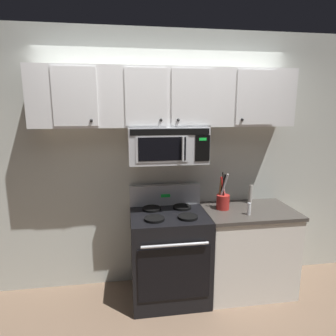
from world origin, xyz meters
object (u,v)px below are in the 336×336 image
(stove_range, at_px, (169,254))
(utensil_crock_red, at_px, (223,200))
(salt_shaker, at_px, (249,209))
(pepper_mill, at_px, (250,194))
(over_range_microwave, at_px, (167,145))

(stove_range, relative_size, utensil_crock_red, 2.86)
(salt_shaker, bearing_deg, utensil_crock_red, 134.79)
(stove_range, height_order, pepper_mill, stove_range)
(utensil_crock_red, distance_m, salt_shaker, 0.29)
(over_range_microwave, distance_m, pepper_mill, 1.10)
(salt_shaker, bearing_deg, over_range_microwave, 161.27)
(stove_range, relative_size, salt_shaker, 9.28)
(over_range_microwave, distance_m, salt_shaker, 1.02)
(salt_shaker, bearing_deg, pepper_mill, 64.30)
(salt_shaker, bearing_deg, stove_range, 169.34)
(over_range_microwave, bearing_deg, salt_shaker, -18.73)
(over_range_microwave, bearing_deg, pepper_mill, 4.74)
(stove_range, xyz_separation_m, pepper_mill, (0.93, 0.19, 0.54))
(over_range_microwave, relative_size, utensil_crock_red, 1.94)
(salt_shaker, distance_m, pepper_mill, 0.38)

